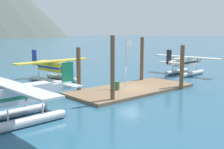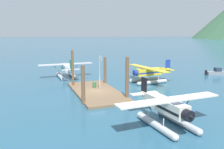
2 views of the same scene
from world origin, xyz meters
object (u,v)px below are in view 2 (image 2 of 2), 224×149
at_px(fuel_drum, 94,85).
at_px(boat_grey_open_north, 217,72).
at_px(seaplane_yellow_bow_left, 148,74).
at_px(flagpole, 100,68).
at_px(mooring_buoy, 60,74).
at_px(seaplane_cream_stbd_fwd, 167,110).
at_px(seaplane_silver_port_aft, 66,70).

height_order(fuel_drum, boat_grey_open_north, boat_grey_open_north).
relative_size(fuel_drum, seaplane_yellow_bow_left, 0.08).
xyz_separation_m(flagpole, seaplane_yellow_bow_left, (-3.35, 9.88, -1.97)).
xyz_separation_m(mooring_buoy, seaplane_yellow_bow_left, (12.09, 13.64, 1.25)).
height_order(fuel_drum, seaplane_cream_stbd_fwd, seaplane_cream_stbd_fwd).
xyz_separation_m(mooring_buoy, boat_grey_open_north, (10.12, 30.97, 0.16)).
bearing_deg(seaplane_silver_port_aft, flagpole, 11.98).
bearing_deg(seaplane_cream_stbd_fwd, flagpole, -171.47).
relative_size(flagpole, seaplane_yellow_bow_left, 0.49).
bearing_deg(mooring_buoy, seaplane_yellow_bow_left, 48.47).
height_order(seaplane_silver_port_aft, seaplane_cream_stbd_fwd, same).
xyz_separation_m(fuel_drum, seaplane_silver_port_aft, (-11.42, -2.44, 0.84)).
bearing_deg(seaplane_silver_port_aft, mooring_buoy, -156.73).
distance_m(fuel_drum, seaplane_yellow_bow_left, 10.39).
xyz_separation_m(seaplane_silver_port_aft, boat_grey_open_north, (7.88, 30.01, -1.09)).
distance_m(mooring_buoy, boat_grey_open_north, 32.58).
relative_size(mooring_buoy, seaplane_yellow_bow_left, 0.06).
bearing_deg(mooring_buoy, flagpole, 13.70).
height_order(seaplane_yellow_bow_left, seaplane_cream_stbd_fwd, same).
bearing_deg(seaplane_cream_stbd_fwd, seaplane_yellow_bow_left, 155.89).
bearing_deg(seaplane_silver_port_aft, seaplane_yellow_bow_left, 52.18).
xyz_separation_m(seaplane_cream_stbd_fwd, boat_grey_open_north, (-19.34, 25.10, -1.09)).
distance_m(seaplane_yellow_bow_left, boat_grey_open_north, 17.47).
height_order(fuel_drum, mooring_buoy, fuel_drum).
relative_size(seaplane_yellow_bow_left, seaplane_cream_stbd_fwd, 1.00).
distance_m(fuel_drum, seaplane_silver_port_aft, 11.71).
height_order(mooring_buoy, seaplane_silver_port_aft, seaplane_silver_port_aft).
height_order(fuel_drum, seaplane_yellow_bow_left, seaplane_yellow_bow_left).
xyz_separation_m(seaplane_silver_port_aft, seaplane_cream_stbd_fwd, (27.22, 4.90, 0.00)).
bearing_deg(boat_grey_open_north, fuel_drum, -82.67).
bearing_deg(flagpole, seaplane_cream_stbd_fwd, 8.53).
bearing_deg(seaplane_yellow_bow_left, boat_grey_open_north, 96.46).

